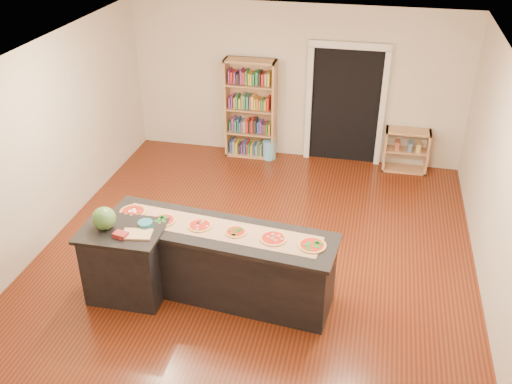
% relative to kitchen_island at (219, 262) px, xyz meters
% --- Properties ---
extents(room, '(6.00, 7.00, 2.80)m').
position_rel_kitchen_island_xyz_m(room, '(0.27, 0.73, 0.92)').
color(room, beige).
rests_on(room, ground).
extents(doorway, '(1.40, 0.09, 2.21)m').
position_rel_kitchen_island_xyz_m(doorway, '(1.17, 4.19, 0.72)').
color(doorway, black).
rests_on(doorway, room).
extents(kitchen_island, '(2.91, 0.79, 0.96)m').
position_rel_kitchen_island_xyz_m(kitchen_island, '(0.00, 0.00, 0.00)').
color(kitchen_island, black).
rests_on(kitchen_island, ground).
extents(side_counter, '(0.99, 0.73, 0.98)m').
position_rel_kitchen_island_xyz_m(side_counter, '(-1.11, -0.28, 0.01)').
color(side_counter, black).
rests_on(side_counter, ground).
extents(bookshelf, '(0.92, 0.33, 1.84)m').
position_rel_kitchen_island_xyz_m(bookshelf, '(-0.52, 4.02, 0.44)').
color(bookshelf, tan).
rests_on(bookshelf, ground).
extents(low_shelf, '(0.77, 0.33, 0.77)m').
position_rel_kitchen_island_xyz_m(low_shelf, '(2.31, 4.01, -0.10)').
color(low_shelf, tan).
rests_on(low_shelf, ground).
extents(waste_bin, '(0.24, 0.24, 0.35)m').
position_rel_kitchen_island_xyz_m(waste_bin, '(-0.15, 3.95, -0.31)').
color(waste_bin, '#67BDE6').
rests_on(waste_bin, ground).
extents(kraft_paper, '(2.55, 0.70, 0.00)m').
position_rel_kitchen_island_xyz_m(kraft_paper, '(0.00, 0.02, 0.48)').
color(kraft_paper, '#AC7E58').
rests_on(kraft_paper, kitchen_island).
extents(watermelon, '(0.28, 0.28, 0.28)m').
position_rel_kitchen_island_xyz_m(watermelon, '(-1.31, -0.29, 0.64)').
color(watermelon, '#144214').
rests_on(watermelon, side_counter).
extents(cutting_board, '(0.38, 0.29, 0.02)m').
position_rel_kitchen_island_xyz_m(cutting_board, '(-0.88, -0.35, 0.51)').
color(cutting_board, tan).
rests_on(cutting_board, side_counter).
extents(package_red, '(0.18, 0.14, 0.06)m').
position_rel_kitchen_island_xyz_m(package_red, '(-1.05, -0.43, 0.53)').
color(package_red, maroon).
rests_on(package_red, side_counter).
extents(package_teal, '(0.18, 0.18, 0.07)m').
position_rel_kitchen_island_xyz_m(package_teal, '(-0.85, -0.15, 0.53)').
color(package_teal, '#195966').
rests_on(package_teal, side_counter).
extents(pizza_a, '(0.32, 0.32, 0.02)m').
position_rel_kitchen_island_xyz_m(pizza_a, '(-1.15, 0.16, 0.49)').
color(pizza_a, '#B79346').
rests_on(pizza_a, kitchen_island).
extents(pizza_b, '(0.30, 0.30, 0.02)m').
position_rel_kitchen_island_xyz_m(pizza_b, '(-0.70, 0.04, 0.49)').
color(pizza_b, '#B79346').
rests_on(pizza_b, kitchen_island).
extents(pizza_c, '(0.32, 0.32, 0.02)m').
position_rel_kitchen_island_xyz_m(pizza_c, '(-0.23, 0.03, 0.49)').
color(pizza_c, '#B79346').
rests_on(pizza_c, kitchen_island).
extents(pizza_d, '(0.27, 0.27, 0.02)m').
position_rel_kitchen_island_xyz_m(pizza_d, '(0.23, -0.01, 0.49)').
color(pizza_d, '#B79346').
rests_on(pizza_d, kitchen_island).
extents(pizza_e, '(0.33, 0.33, 0.02)m').
position_rel_kitchen_island_xyz_m(pizza_e, '(0.69, -0.05, 0.49)').
color(pizza_e, '#B79346').
rests_on(pizza_e, kitchen_island).
extents(pizza_f, '(0.33, 0.33, 0.02)m').
position_rel_kitchen_island_xyz_m(pizza_f, '(1.16, -0.09, 0.49)').
color(pizza_f, '#B79346').
rests_on(pizza_f, kitchen_island).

